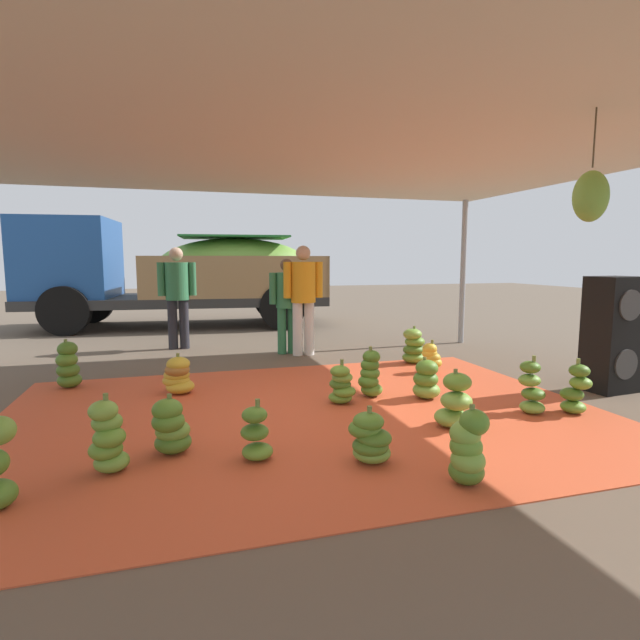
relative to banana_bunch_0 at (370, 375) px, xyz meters
The scene contains 23 objects.
ground_plane 2.73m from the banana_bunch_0, 107.96° to the left, with size 40.00×40.00×0.00m, color brown.
tarp_orange 0.97m from the banana_bunch_0, 153.61° to the right, with size 5.83×4.22×0.01m, color #D1512D.
tent_canopy 2.51m from the banana_bunch_0, 148.26° to the right, with size 8.00×7.00×2.64m.
banana_bunch_0 is the anchor object (origin of this frame).
banana_bunch_1 2.86m from the banana_bunch_0, 152.56° to the right, with size 0.32×0.32×0.58m.
banana_bunch_2 3.56m from the banana_bunch_0, 158.00° to the left, with size 0.38×0.39×0.58m.
banana_bunch_3 2.06m from the banana_bunch_0, 33.39° to the right, with size 0.36×0.35×0.55m.
banana_bunch_4 2.02m from the banana_bunch_0, 137.40° to the right, with size 0.31×0.31×0.46m.
banana_bunch_5 2.18m from the banana_bunch_0, 160.82° to the left, with size 0.44×0.43×0.46m.
banana_bunch_6 2.21m from the banana_bunch_0, 94.90° to the right, with size 0.33×0.34×0.56m.
banana_bunch_7 1.21m from the banana_bunch_0, 73.40° to the right, with size 0.39×0.42×0.54m.
banana_bunch_8 2.37m from the banana_bunch_0, 152.83° to the right, with size 0.39×0.41×0.48m.
banana_bunch_10 1.65m from the banana_bunch_0, 37.36° to the right, with size 0.32×0.36×0.57m.
banana_bunch_11 0.61m from the banana_bunch_0, 25.06° to the right, with size 0.37×0.37×0.46m.
banana_bunch_12 1.80m from the banana_bunch_0, 112.07° to the right, with size 0.41×0.41×0.43m.
banana_bunch_13 1.48m from the banana_bunch_0, 34.60° to the left, with size 0.33×0.33×0.44m.
banana_bunch_14 0.44m from the banana_bunch_0, 155.62° to the right, with size 0.34×0.36×0.47m.
banana_bunch_15 1.93m from the banana_bunch_0, 48.81° to the left, with size 0.42×0.40×0.55m.
cargo_truck_main 7.11m from the banana_bunch_0, 107.14° to the left, with size 6.66×2.86×2.40m.
worker_0 2.84m from the banana_bunch_0, 97.05° to the left, with size 0.56×0.34×1.54m.
worker_1 4.28m from the banana_bunch_0, 118.82° to the left, with size 0.63×0.39×1.73m.
worker_2 2.66m from the banana_bunch_0, 92.59° to the left, with size 0.64×0.39×1.74m.
speaker_stack 2.85m from the banana_bunch_0, 10.90° to the right, with size 0.57×0.47×1.33m.
Camera 1 is at (-1.18, -4.53, 1.52)m, focal length 27.48 mm.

